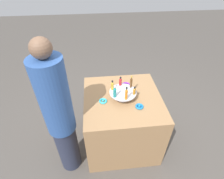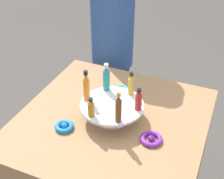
{
  "view_description": "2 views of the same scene",
  "coord_description": "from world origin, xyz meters",
  "px_view_note": "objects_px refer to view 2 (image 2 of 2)",
  "views": [
    {
      "loc": [
        1.42,
        -0.27,
        2.03
      ],
      "look_at": [
        0.05,
        -0.12,
        0.92
      ],
      "focal_mm": 28.0,
      "sensor_mm": 36.0,
      "label": 1
    },
    {
      "loc": [
        -0.44,
        1.03,
        1.69
      ],
      "look_at": [
        0.01,
        -0.03,
        0.9
      ],
      "focal_mm": 50.0,
      "sensor_mm": 36.0,
      "label": 2
    }
  ],
  "objects_px": {
    "bottle_gold": "(131,84)",
    "bottle_amber": "(91,108)",
    "person_figure": "(112,44)",
    "bottle_teal": "(106,78)",
    "ribbon_bow_blue": "(64,126)",
    "ribbon_bow_purple": "(151,139)",
    "display_stand": "(112,109)",
    "bottle_orange": "(86,87)",
    "bottle_red": "(138,100)",
    "ribbon_bow_teal": "(121,90)",
    "bottle_brown": "(118,108)"
  },
  "relations": [
    {
      "from": "bottle_orange",
      "to": "person_figure",
      "type": "relative_size",
      "value": 0.1
    },
    {
      "from": "bottle_amber",
      "to": "ribbon_bow_blue",
      "type": "height_order",
      "value": "bottle_amber"
    },
    {
      "from": "ribbon_bow_blue",
      "to": "person_figure",
      "type": "xyz_separation_m",
      "value": [
        0.1,
        -0.79,
        0.03
      ]
    },
    {
      "from": "display_stand",
      "to": "ribbon_bow_blue",
      "type": "bearing_deg",
      "value": 41.22
    },
    {
      "from": "bottle_teal",
      "to": "person_figure",
      "type": "bearing_deg",
      "value": -69.98
    },
    {
      "from": "display_stand",
      "to": "ribbon_bow_blue",
      "type": "relative_size",
      "value": 3.41
    },
    {
      "from": "ribbon_bow_purple",
      "to": "person_figure",
      "type": "relative_size",
      "value": 0.06
    },
    {
      "from": "display_stand",
      "to": "bottle_gold",
      "type": "relative_size",
      "value": 2.49
    },
    {
      "from": "bottle_teal",
      "to": "ribbon_bow_blue",
      "type": "relative_size",
      "value": 1.65
    },
    {
      "from": "bottle_amber",
      "to": "person_figure",
      "type": "bearing_deg",
      "value": -73.8
    },
    {
      "from": "display_stand",
      "to": "bottle_orange",
      "type": "height_order",
      "value": "bottle_orange"
    },
    {
      "from": "person_figure",
      "to": "bottle_orange",
      "type": "bearing_deg",
      "value": -9.93
    },
    {
      "from": "display_stand",
      "to": "ribbon_bow_blue",
      "type": "height_order",
      "value": "display_stand"
    },
    {
      "from": "bottle_orange",
      "to": "ribbon_bow_purple",
      "type": "height_order",
      "value": "bottle_orange"
    },
    {
      "from": "bottle_amber",
      "to": "person_figure",
      "type": "xyz_separation_m",
      "value": [
        0.22,
        -0.75,
        -0.08
      ]
    },
    {
      "from": "display_stand",
      "to": "bottle_teal",
      "type": "height_order",
      "value": "bottle_teal"
    },
    {
      "from": "bottle_red",
      "to": "bottle_teal",
      "type": "height_order",
      "value": "bottle_teal"
    },
    {
      "from": "bottle_amber",
      "to": "ribbon_bow_teal",
      "type": "bearing_deg",
      "value": -91.06
    },
    {
      "from": "bottle_teal",
      "to": "ribbon_bow_blue",
      "type": "height_order",
      "value": "bottle_teal"
    },
    {
      "from": "ribbon_bow_purple",
      "to": "bottle_amber",
      "type": "bearing_deg",
      "value": 8.14
    },
    {
      "from": "bottle_brown",
      "to": "bottle_red",
      "type": "xyz_separation_m",
      "value": [
        -0.05,
        -0.11,
        -0.02
      ]
    },
    {
      "from": "person_figure",
      "to": "bottle_teal",
      "type": "bearing_deg",
      "value": -2.68
    },
    {
      "from": "ribbon_bow_blue",
      "to": "person_figure",
      "type": "distance_m",
      "value": 0.79
    },
    {
      "from": "bottle_gold",
      "to": "ribbon_bow_blue",
      "type": "relative_size",
      "value": 1.37
    },
    {
      "from": "bottle_orange",
      "to": "bottle_amber",
      "type": "relative_size",
      "value": 1.66
    },
    {
      "from": "bottle_brown",
      "to": "ribbon_bow_teal",
      "type": "xyz_separation_m",
      "value": [
        0.11,
        -0.32,
        -0.14
      ]
    },
    {
      "from": "bottle_gold",
      "to": "ribbon_bow_teal",
      "type": "xyz_separation_m",
      "value": [
        0.09,
        -0.11,
        -0.13
      ]
    },
    {
      "from": "bottle_brown",
      "to": "bottle_teal",
      "type": "bearing_deg",
      "value": -54.38
    },
    {
      "from": "ribbon_bow_teal",
      "to": "person_figure",
      "type": "height_order",
      "value": "person_figure"
    },
    {
      "from": "display_stand",
      "to": "bottle_teal",
      "type": "xyz_separation_m",
      "value": [
        0.07,
        -0.1,
        0.09
      ]
    },
    {
      "from": "display_stand",
      "to": "bottle_red",
      "type": "height_order",
      "value": "bottle_red"
    },
    {
      "from": "bottle_red",
      "to": "ribbon_bow_purple",
      "type": "relative_size",
      "value": 1.12
    },
    {
      "from": "bottle_red",
      "to": "bottle_orange",
      "type": "relative_size",
      "value": 0.71
    },
    {
      "from": "ribbon_bow_teal",
      "to": "ribbon_bow_blue",
      "type": "bearing_deg",
      "value": 71.22
    },
    {
      "from": "bottle_red",
      "to": "bottle_orange",
      "type": "bearing_deg",
      "value": 5.62
    },
    {
      "from": "bottle_teal",
      "to": "ribbon_bow_purple",
      "type": "distance_m",
      "value": 0.36
    },
    {
      "from": "bottle_red",
      "to": "bottle_teal",
      "type": "distance_m",
      "value": 0.21
    },
    {
      "from": "bottle_orange",
      "to": "ribbon_bow_blue",
      "type": "distance_m",
      "value": 0.2
    },
    {
      "from": "bottle_gold",
      "to": "bottle_teal",
      "type": "distance_m",
      "value": 0.12
    },
    {
      "from": "ribbon_bow_teal",
      "to": "bottle_red",
      "type": "bearing_deg",
      "value": 128.14
    },
    {
      "from": "bottle_gold",
      "to": "bottle_orange",
      "type": "relative_size",
      "value": 0.77
    },
    {
      "from": "bottle_teal",
      "to": "ribbon_bow_blue",
      "type": "bearing_deg",
      "value": 68.14
    },
    {
      "from": "display_stand",
      "to": "bottle_teal",
      "type": "relative_size",
      "value": 2.07
    },
    {
      "from": "bottle_gold",
      "to": "bottle_amber",
      "type": "distance_m",
      "value": 0.24
    },
    {
      "from": "display_stand",
      "to": "bottle_orange",
      "type": "xyz_separation_m",
      "value": [
        0.12,
        0.01,
        0.1
      ]
    },
    {
      "from": "display_stand",
      "to": "bottle_red",
      "type": "distance_m",
      "value": 0.14
    },
    {
      "from": "bottle_brown",
      "to": "ribbon_bow_teal",
      "type": "bearing_deg",
      "value": -70.31
    },
    {
      "from": "person_figure",
      "to": "ribbon_bow_teal",
      "type": "bearing_deg",
      "value": 5.39
    },
    {
      "from": "bottle_orange",
      "to": "ribbon_bow_purple",
      "type": "bearing_deg",
      "value": 169.69
    },
    {
      "from": "ribbon_bow_blue",
      "to": "bottle_amber",
      "type": "bearing_deg",
      "value": -162.25
    }
  ]
}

